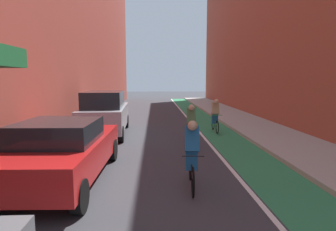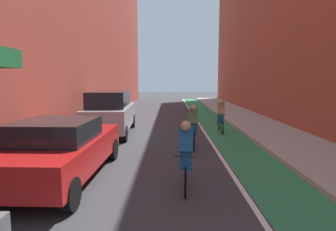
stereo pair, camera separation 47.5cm
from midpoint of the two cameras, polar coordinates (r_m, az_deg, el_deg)
The scene contains 11 objects.
ground_plane at distance 14.31m, azimuth -2.54°, elevation -2.84°, with size 91.48×91.48×0.00m, color #38383D.
bike_lane_paint at distance 16.52m, azimuth 7.11°, elevation -1.53°, with size 1.60×41.58×0.00m, color #2D8451.
lane_divider_stripe at distance 16.39m, azimuth 4.00°, elevation -1.56°, with size 0.12×41.58×0.00m, color white.
sidewalk_right at distance 17.02m, azimuth 14.44°, elevation -1.21°, with size 2.80×41.58×0.14m, color #A8A59E.
building_facade_left at distance 17.43m, azimuth -21.88°, elevation 20.35°, with size 4.15×41.58×13.22m.
building_facade_right at distance 20.07m, azimuth 20.82°, elevation 18.89°, with size 2.40×37.58×13.43m, color #9E4C38.
parked_sedan_red at distance 7.54m, azimuth -22.14°, elevation -6.44°, with size 2.12×4.70×1.53m.
parked_suv_silver at distance 13.24m, azimuth -13.53°, elevation 0.60°, with size 2.04×4.73×1.98m.
cyclist_mid at distance 6.57m, azimuth 2.70°, elevation -7.70°, with size 0.48×1.70×1.60m.
cyclist_trailing at distance 10.56m, azimuth 3.36°, elevation -2.01°, with size 0.48×1.70×1.60m.
cyclist_far at distance 13.73m, azimuth 8.48°, elevation 0.05°, with size 0.48×1.67×1.59m.
Camera 1 is at (-0.26, 2.71, 2.50)m, focal length 30.39 mm.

